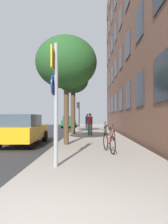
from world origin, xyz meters
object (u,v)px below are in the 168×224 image
Objects in this scene: bicycle_1 at (112,134)px; pedestrian_1 at (87,121)px; tree_far at (73,81)px; car_1 at (69,122)px; bicycle_0 at (109,142)px; pedestrian_0 at (90,123)px; car_0 at (24,129)px; sign_post at (55,95)px; bicycle_2 at (105,129)px; tree_near at (66,63)px; traffic_light at (78,110)px.

pedestrian_1 is at bearing 101.63° from bicycle_1.
tree_far reaches higher than car_1.
bicycle_0 is 0.97× the size of pedestrian_0.
car_1 is (-4.29, 15.50, 0.36)m from bicycle_1.
car_0 is (-3.27, -9.36, -0.24)m from pedestrian_1.
tree_far is 5.00m from pedestrian_1.
bicycle_2 is (2.22, 10.11, -1.62)m from sign_post.
car_1 is (-1.95, 21.90, -1.28)m from sign_post.
tree_near is 3.23× the size of bicycle_2.
pedestrian_0 reaches higher than bicycle_1.
traffic_light is at bearing 82.70° from car_0.
sign_post is 2.09× the size of pedestrian_0.
pedestrian_1 is (-1.62, 7.89, 0.60)m from bicycle_1.
bicycle_1 is (2.56, 2.05, -3.75)m from tree_near.
pedestrian_0 is (1.54, -11.41, -1.39)m from traffic_light.
pedestrian_0 reaches higher than car_0.
tree_near is 4.15m from car_0.
tree_near is at bearing -104.08° from pedestrian_0.
traffic_light is 2.07× the size of bicycle_1.
tree_near is at bearing -88.84° from traffic_light.
bicycle_0 is at bearing -93.63° from bicycle_2.
tree_near is 10.46m from pedestrian_1.
car_0 is (-2.12, -5.93, -3.69)m from tree_far.
pedestrian_0 is (-0.73, 6.87, 0.57)m from bicycle_0.
traffic_light is 2.12× the size of bicycle_0.
bicycle_2 is 1.01× the size of pedestrian_0.
traffic_light is at bearing 91.50° from sign_post.
tree_far is 3.33× the size of bicycle_2.
traffic_light is 6.56m from pedestrian_1.
bicycle_2 is (2.76, -10.46, -1.95)m from traffic_light.
car_1 is (-1.41, 1.32, -1.61)m from traffic_light.
car_1 is at bearing 97.85° from tree_far.
car_0 reaches higher than bicycle_0.
tree_near is 3.23× the size of pedestrian_1.
sign_post is 10.48m from bicycle_2.
bicycle_0 is (2.27, -18.28, -1.96)m from traffic_light.
car_1 is at bearing 105.48° from bicycle_1.
pedestrian_1 is at bearing -78.67° from traffic_light.
tree_near is 3.28× the size of pedestrian_0.
bicycle_1 is 3.72m from bicycle_2.
tree_far reaches higher than sign_post.
tree_far is at bearing 121.86° from bicycle_1.
bicycle_0 is at bearing -85.20° from pedestrian_1.
tree_near is at bearing -95.36° from pedestrian_1.
tree_near is at bearing -84.34° from car_1.
bicycle_0 is 4.14m from bicycle_1.
pedestrian_0 is at bearing -49.83° from tree_far.
sign_post is at bearing -87.22° from tree_near.
bicycle_0 is at bearing 53.06° from sign_post.
bicycle_1 is 16.09m from car_1.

